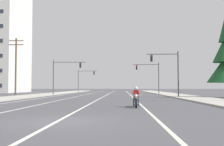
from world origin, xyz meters
The scene contains 13 objects.
ground_plane centered at (0.00, 0.00, 0.00)m, with size 400.00×400.00×0.00m, color #47474C.
lane_stripe_center centered at (-0.22, 45.00, 0.00)m, with size 0.16×100.00×0.01m, color beige.
lane_stripe_left centered at (-4.20, 45.00, 0.00)m, with size 0.16×100.00×0.01m, color beige.
lane_stripe_right centered at (3.98, 45.00, 0.00)m, with size 0.16×100.00×0.01m, color beige.
lane_stripe_far_left centered at (-7.78, 45.00, 0.00)m, with size 0.16×100.00×0.01m, color beige.
sidewalk_kerb_right centered at (11.41, 40.00, 0.07)m, with size 4.40×110.00×0.14m, color #ADA89E.
sidewalk_kerb_left centered at (-11.41, 40.00, 0.07)m, with size 4.40×110.00×0.14m, color #ADA89E.
motorcycle_with_rider centered at (3.46, 8.58, 0.59)m, with size 0.70×2.19×1.46m.
traffic_signal_near_right centered at (8.84, 27.09, 4.06)m, with size 4.27×0.37×6.20m.
traffic_signal_near_left centered at (-8.07, 39.36, 4.15)m, with size 5.79×0.37×6.20m.
traffic_signal_mid_right centered at (8.25, 45.17, 4.12)m, with size 5.18×0.47×6.20m.
traffic_signal_mid_left centered at (-8.08, 68.02, 4.12)m, with size 5.27×0.43×6.20m.
utility_pole_left_near centered at (-14.40, 33.50, 5.00)m, with size 2.33×0.26×9.22m.
Camera 1 is at (2.45, -11.89, 1.43)m, focal length 46.42 mm.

